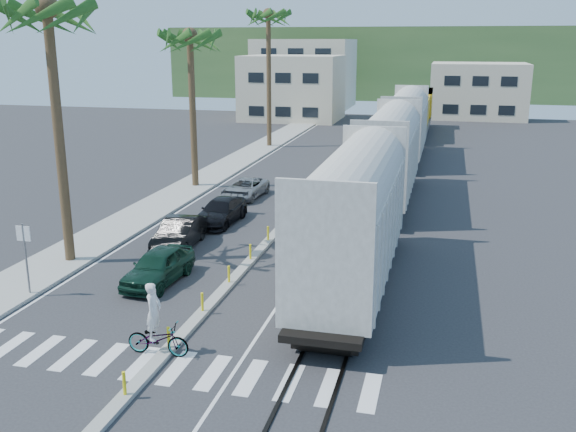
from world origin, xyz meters
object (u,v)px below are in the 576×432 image
(car_lead, at_px, (158,266))
(street_sign, at_px, (25,249))
(cyclist, at_px, (157,332))
(car_second, at_px, (179,233))

(car_lead, bearing_deg, street_sign, -146.21)
(street_sign, bearing_deg, car_lead, 30.75)
(cyclist, bearing_deg, car_lead, 24.08)
(car_second, distance_m, cyclist, 11.14)
(car_lead, bearing_deg, car_second, 105.70)
(car_second, bearing_deg, car_lead, -81.09)
(street_sign, height_order, cyclist, street_sign)
(street_sign, bearing_deg, car_second, 65.26)
(street_sign, height_order, car_lead, street_sign)
(street_sign, relative_size, car_second, 0.66)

